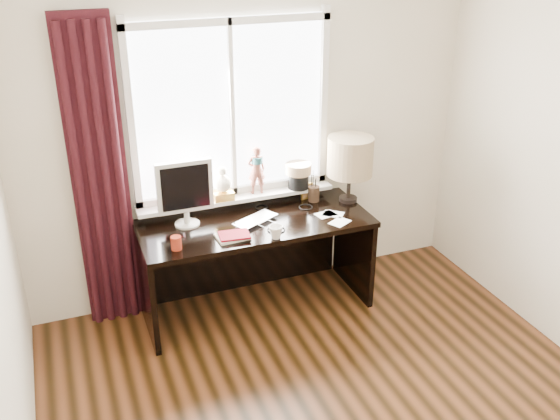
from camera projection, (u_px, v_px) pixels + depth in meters
name	position (u px, v px, depth m)	size (l,w,h in m)	color
wall_back	(250.00, 133.00, 4.67)	(3.50, 2.60, 0.00)	beige
laptop	(255.00, 220.00, 4.54)	(0.35, 0.22, 0.03)	silver
mug	(276.00, 232.00, 4.30)	(0.10, 0.09, 0.10)	white
red_cup	(176.00, 243.00, 4.16)	(0.07, 0.07, 0.09)	maroon
window	(234.00, 137.00, 4.57)	(1.52, 0.22, 1.40)	white
curtain	(100.00, 181.00, 4.30)	(0.38, 0.09, 2.25)	black
desk	(251.00, 245.00, 4.74)	(1.70, 0.70, 0.75)	black
monitor	(185.00, 190.00, 4.39)	(0.40, 0.18, 0.49)	beige
notebook_stack	(233.00, 236.00, 4.31)	(0.24, 0.18, 0.03)	beige
brush_holder	(314.00, 194.00, 4.86)	(0.09, 0.09, 0.25)	black
icon_frame	(307.00, 191.00, 4.89)	(0.10, 0.04, 0.13)	gold
table_lamp	(350.00, 157.00, 4.73)	(0.35, 0.35, 0.52)	black
loose_papers	(333.00, 217.00, 4.62)	(0.23, 0.32, 0.00)	white
desk_cables	(282.00, 217.00, 4.62)	(0.51, 0.55, 0.01)	black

